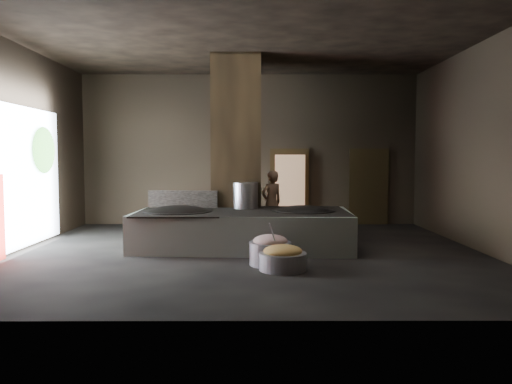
{
  "coord_description": "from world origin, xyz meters",
  "views": [
    {
      "loc": [
        0.14,
        -10.57,
        2.03
      ],
      "look_at": [
        0.18,
        0.63,
        1.25
      ],
      "focal_mm": 35.0,
      "sensor_mm": 36.0,
      "label": 1
    }
  ],
  "objects_px": {
    "cook": "(272,203)",
    "veg_basin": "(283,261)",
    "wok_right": "(303,214)",
    "hearth_platform": "(243,229)",
    "stock_pot": "(246,196)",
    "meat_basin": "(270,253)",
    "wok_left": "(178,215)"
  },
  "relations": [
    {
      "from": "stock_pot",
      "to": "meat_basin",
      "type": "relative_size",
      "value": 0.78
    },
    {
      "from": "hearth_platform",
      "to": "cook",
      "type": "xyz_separation_m",
      "value": [
        0.71,
        1.9,
        0.43
      ]
    },
    {
      "from": "wok_left",
      "to": "cook",
      "type": "bearing_deg",
      "value": 42.05
    },
    {
      "from": "hearth_platform",
      "to": "wok_right",
      "type": "height_order",
      "value": "wok_right"
    },
    {
      "from": "hearth_platform",
      "to": "meat_basin",
      "type": "distance_m",
      "value": 1.89
    },
    {
      "from": "hearth_platform",
      "to": "stock_pot",
      "type": "bearing_deg",
      "value": 87.61
    },
    {
      "from": "cook",
      "to": "meat_basin",
      "type": "bearing_deg",
      "value": 54.33
    },
    {
      "from": "hearth_platform",
      "to": "wok_left",
      "type": "relative_size",
      "value": 3.17
    },
    {
      "from": "wok_right",
      "to": "meat_basin",
      "type": "bearing_deg",
      "value": -113.23
    },
    {
      "from": "stock_pot",
      "to": "meat_basin",
      "type": "xyz_separation_m",
      "value": [
        0.51,
        -2.35,
        -0.91
      ]
    },
    {
      "from": "cook",
      "to": "veg_basin",
      "type": "relative_size",
      "value": 1.96
    },
    {
      "from": "wok_right",
      "to": "veg_basin",
      "type": "distance_m",
      "value": 2.43
    },
    {
      "from": "wok_left",
      "to": "stock_pot",
      "type": "height_order",
      "value": "stock_pot"
    },
    {
      "from": "cook",
      "to": "veg_basin",
      "type": "height_order",
      "value": "cook"
    },
    {
      "from": "stock_pot",
      "to": "cook",
      "type": "xyz_separation_m",
      "value": [
        0.66,
        1.35,
        -0.29
      ]
    },
    {
      "from": "hearth_platform",
      "to": "cook",
      "type": "bearing_deg",
      "value": 72.28
    },
    {
      "from": "stock_pot",
      "to": "wok_left",
      "type": "bearing_deg",
      "value": -158.2
    },
    {
      "from": "wok_right",
      "to": "stock_pot",
      "type": "height_order",
      "value": "stock_pot"
    },
    {
      "from": "hearth_platform",
      "to": "wok_left",
      "type": "distance_m",
      "value": 1.49
    },
    {
      "from": "wok_right",
      "to": "stock_pot",
      "type": "xyz_separation_m",
      "value": [
        -1.3,
        0.5,
        0.38
      ]
    },
    {
      "from": "veg_basin",
      "to": "stock_pot",
      "type": "bearing_deg",
      "value": 104.41
    },
    {
      "from": "wok_left",
      "to": "cook",
      "type": "height_order",
      "value": "cook"
    },
    {
      "from": "veg_basin",
      "to": "cook",
      "type": "bearing_deg",
      "value": 90.77
    },
    {
      "from": "hearth_platform",
      "to": "stock_pot",
      "type": "height_order",
      "value": "stock_pot"
    },
    {
      "from": "meat_basin",
      "to": "wok_right",
      "type": "bearing_deg",
      "value": 66.77
    },
    {
      "from": "hearth_platform",
      "to": "wok_left",
      "type": "bearing_deg",
      "value": -175.22
    },
    {
      "from": "cook",
      "to": "veg_basin",
      "type": "bearing_deg",
      "value": 57.49
    },
    {
      "from": "stock_pot",
      "to": "veg_basin",
      "type": "height_order",
      "value": "stock_pot"
    },
    {
      "from": "hearth_platform",
      "to": "veg_basin",
      "type": "bearing_deg",
      "value": -68.29
    },
    {
      "from": "veg_basin",
      "to": "meat_basin",
      "type": "height_order",
      "value": "meat_basin"
    },
    {
      "from": "wok_right",
      "to": "cook",
      "type": "relative_size",
      "value": 0.83
    },
    {
      "from": "veg_basin",
      "to": "meat_basin",
      "type": "bearing_deg",
      "value": 115.45
    }
  ]
}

